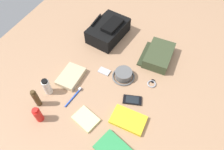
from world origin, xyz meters
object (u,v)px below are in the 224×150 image
Objects in this scene: paperback_novel at (113,150)px; wristwatch at (152,83)px; bucket_hat at (123,75)px; media_player at (104,71)px; folded_towel at (71,76)px; sunscreen_spray at (38,115)px; toiletry_pouch at (158,55)px; notepad at (86,119)px; toothbrush at (74,96)px; cologne_bottle at (36,98)px; cell_phone at (132,100)px; backpack at (108,30)px; toothpaste_tube at (47,87)px; travel_guidebook at (128,120)px.

paperback_novel is 0.53m from wristwatch.
bucket_hat is 2.28× the size of wristwatch.
folded_towel is at bearing 128.96° from media_player.
bucket_hat is 1.32× the size of sunscreen_spray.
toiletry_pouch is 3.89× the size of wristwatch.
sunscreen_spray is at bearing 130.65° from notepad.
media_player is 0.28m from toothbrush.
toiletry_pouch is 1.81× the size of cologne_bottle.
bucket_hat is at bearing 4.78° from notepad.
cell_phone is 0.68× the size of folded_towel.
backpack is 2.67× the size of cell_phone.
cell_phone is 0.19m from wristwatch.
notepad is (0.12, -0.26, -0.05)m from sunscreen_spray.
toiletry_pouch reaches higher than folded_towel.
toiletry_pouch is at bearing -4.73° from cell_phone.
toothpaste_tube is 0.58m from paperback_novel.
cologne_bottle is at bearing 112.42° from notepad.
toothbrush is at bearing -76.00° from toothpaste_tube.
notepad is (0.09, 0.23, -0.00)m from paperback_novel.
toothbrush is at bearing 141.60° from bucket_hat.
sunscreen_spray is 0.29m from notepad.
travel_guidebook reaches higher than paperback_novel.
bucket_hat is (-0.33, -0.28, -0.04)m from backpack.
toiletry_pouch is 0.42m from cell_phone.
notepad is (-0.67, 0.24, -0.03)m from toiletry_pouch.
travel_guidebook is at bearing -85.90° from toothpaste_tube.
toiletry_pouch reaches higher than travel_guidebook.
notepad is at bearing -132.22° from folded_towel.
cell_phone is 0.46m from folded_towel.
backpack is at bearing -9.27° from cologne_bottle.
toothbrush reaches higher than notepad.
backpack is at bearing 28.03° from paperback_novel.
wristwatch is at bearing -82.11° from media_player.
toothbrush is (-0.32, 0.43, 0.00)m from wristwatch.
folded_towel is at bearing -24.07° from toothpaste_tube.
cell_phone is (-0.42, 0.03, -0.03)m from toiletry_pouch.
toiletry_pouch is 2.02× the size of cell_phone.
toothbrush is at bearing 89.58° from travel_guidebook.
wristwatch is (0.03, -0.20, -0.02)m from bucket_hat.
cologne_bottle reaches higher than folded_towel.
notepad is 0.34m from folded_towel.
backpack is 2.43× the size of notepad.
toothpaste_tube is 1.87× the size of wristwatch.
cologne_bottle is at bearing 137.14° from bucket_hat.
cell_phone is at bearing -24.19° from notepad.
media_player is at bearing -32.05° from cologne_bottle.
sunscreen_spray is 0.59m from cell_phone.
sunscreen_spray is (-0.79, 0.50, 0.02)m from toiletry_pouch.
toiletry_pouch is 1.31× the size of travel_guidebook.
cologne_bottle is 0.72× the size of travel_guidebook.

